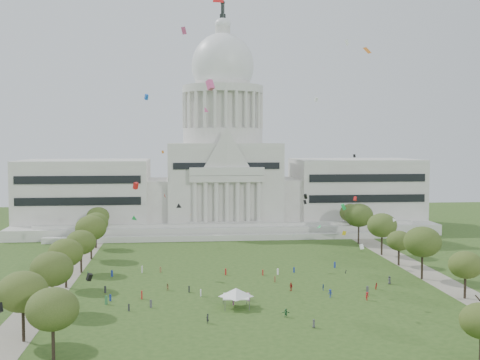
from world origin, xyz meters
The scene contains 32 objects.
ground centered at (0.00, 0.00, 0.00)m, with size 400.00×400.00×0.00m, color #2D4C1A.
capitol centered at (0.00, 113.59, 22.30)m, with size 160.00×64.50×91.30m.
path_left centered at (-48.00, 30.00, 0.02)m, with size 8.00×160.00×0.04m, color gray.
path_right centered at (48.00, 30.00, 0.02)m, with size 8.00×160.00×0.04m, color gray.
row_tree_l_0 centered at (-45.26, -21.68, 8.95)m, with size 8.85×8.85×12.59m.
row_tree_l_1 centered at (-44.07, -2.96, 8.95)m, with size 8.86×8.86×12.59m.
row_tree_r_1 centered at (46.22, -1.75, 7.66)m, with size 7.58×7.58×10.78m.
row_tree_l_2 centered at (-45.04, 17.30, 8.51)m, with size 8.42×8.42×11.97m.
row_tree_r_2 centered at (44.17, 17.44, 9.66)m, with size 9.55×9.55×13.58m.
row_tree_l_3 centered at (-44.09, 33.92, 8.21)m, with size 8.12×8.12×11.55m.
row_tree_r_3 centered at (44.40, 34.48, 7.08)m, with size 7.01×7.01×9.98m.
row_tree_l_4 centered at (-44.08, 52.42, 9.39)m, with size 9.29×9.29×13.21m.
row_tree_r_4 centered at (44.76, 50.04, 9.29)m, with size 9.19×9.19×13.06m.
row_tree_l_5 centered at (-45.22, 71.01, 8.42)m, with size 8.33×8.33×11.85m.
row_tree_r_5 centered at (43.49, 70.19, 9.93)m, with size 9.82×9.82×13.96m.
row_tree_l_6 centered at (-46.87, 89.14, 8.27)m, with size 8.19×8.19×11.64m.
row_tree_r_6 centered at (45.96, 88.13, 8.51)m, with size 8.42×8.42×11.97m.
near_tree_0 centered at (-38.00, -32.00, 8.56)m, with size 8.47×8.47×12.04m.
event_tent centered at (-5.76, -3.77, 3.33)m, with size 8.36×8.36×4.29m.
person_0 centered at (34.04, 13.12, 1.01)m, with size 0.99×0.64×2.03m, color #4C4C51.
person_2 centered at (29.13, 8.28, 0.80)m, with size 0.78×0.48×1.60m, color #B21E1E.
person_3 centered at (16.29, 2.30, 0.93)m, with size 1.21×0.62×1.87m, color navy.
person_4 centered at (8.49, 8.90, 1.02)m, with size 1.19×0.65×2.04m, color #B21E1E.
person_5 centered at (-2.64, 2.48, 0.82)m, with size 1.52×0.60×1.63m, color #B21E1E.
person_6 centered at (7.65, -19.14, 0.84)m, with size 0.82×0.53×1.68m, color #4C4C51.
person_7 centered at (-12.33, -14.25, 0.96)m, with size 0.70×0.51×1.91m, color #26262B.
person_8 centered at (-20.64, 12.21, 0.84)m, with size 0.81×0.50×1.67m, color olive.
person_9 centered at (23.84, -1.07, 0.95)m, with size 1.22×0.63×1.89m, color #B21E1E.
person_10 centered at (16.24, 8.81, 0.72)m, with size 0.85×0.46×1.44m, color navy.
person_11 centered at (3.57, -11.88, 0.87)m, with size 1.61×0.64×1.74m, color #33723F.
distant_crowd centered at (-12.19, 13.12, 0.86)m, with size 67.45×37.81×1.94m.
kite_swarm centered at (0.41, 10.10, 28.70)m, with size 97.85×109.77×62.79m.
Camera 1 is at (-17.55, -129.26, 35.63)m, focal length 45.00 mm.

